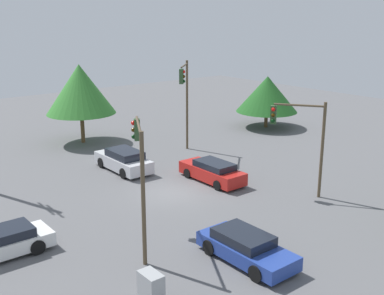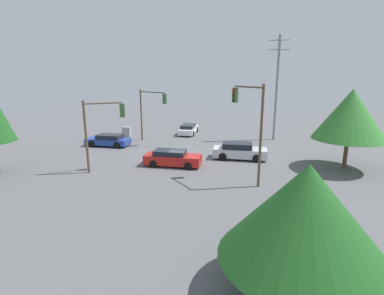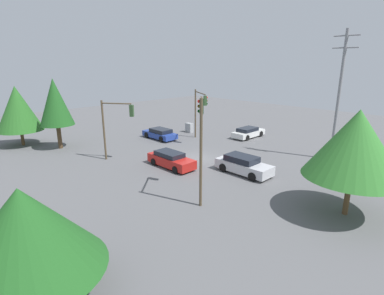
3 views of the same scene
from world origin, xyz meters
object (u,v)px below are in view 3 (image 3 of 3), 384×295
(sedan_silver, at_px, (243,165))
(electrical_cabinet, at_px, (189,128))
(traffic_signal_aux, at_px, (201,132))
(sedan_blue, at_px, (160,134))
(traffic_signal_cross, at_px, (199,106))
(sedan_white, at_px, (248,132))
(sedan_red, at_px, (171,160))
(traffic_signal_main, at_px, (115,120))

(sedan_silver, xyz_separation_m, electrical_cabinet, (-14.10, 7.33, -0.12))
(sedan_silver, bearing_deg, traffic_signal_aux, 8.14)
(sedan_blue, bearing_deg, sedan_silver, -99.50)
(sedan_silver, relative_size, traffic_signal_cross, 0.82)
(sedan_white, relative_size, sedan_blue, 1.01)
(traffic_signal_cross, bearing_deg, sedan_red, -31.12)
(traffic_signal_aux, bearing_deg, sedan_blue, 17.23)
(sedan_red, bearing_deg, electrical_cabinet, -140.77)
(electrical_cabinet, bearing_deg, traffic_signal_main, -74.13)
(sedan_white, bearing_deg, sedan_red, -83.68)
(sedan_red, xyz_separation_m, sedan_blue, (-8.60, 5.62, -0.03))
(sedan_white, bearing_deg, electrical_cabinet, -155.55)
(traffic_signal_cross, bearing_deg, sedan_blue, -115.14)
(traffic_signal_aux, bearing_deg, sedan_red, 22.94)
(traffic_signal_main, bearing_deg, sedan_red, -9.70)
(sedan_blue, relative_size, traffic_signal_cross, 0.78)
(sedan_white, distance_m, traffic_signal_aux, 18.80)
(sedan_red, height_order, sedan_blue, sedan_red)
(sedan_white, height_order, sedan_blue, sedan_blue)
(traffic_signal_aux, distance_m, electrical_cabinet, 20.47)
(traffic_signal_main, bearing_deg, sedan_blue, 79.54)
(sedan_white, height_order, traffic_signal_main, traffic_signal_main)
(sedan_silver, distance_m, traffic_signal_main, 12.24)
(sedan_red, height_order, traffic_signal_cross, traffic_signal_cross)
(sedan_white, bearing_deg, traffic_signal_aux, -64.70)
(sedan_silver, xyz_separation_m, traffic_signal_aux, (0.86, -6.03, 3.94))
(sedan_blue, xyz_separation_m, traffic_signal_cross, (3.94, 2.76, 3.43))
(sedan_blue, bearing_deg, traffic_signal_aux, -119.33)
(sedan_white, distance_m, sedan_silver, 12.67)
(sedan_blue, bearing_deg, traffic_signal_cross, -54.93)
(sedan_white, bearing_deg, traffic_signal_main, -102.00)
(traffic_signal_main, distance_m, electrical_cabinet, 13.84)
(sedan_red, distance_m, sedan_blue, 10.27)
(sedan_blue, height_order, traffic_signal_cross, traffic_signal_cross)
(sedan_white, xyz_separation_m, sedan_silver, (6.98, -10.57, 0.11))
(sedan_silver, distance_m, electrical_cabinet, 15.90)
(sedan_red, bearing_deg, traffic_signal_main, -64.76)
(sedan_silver, bearing_deg, traffic_signal_main, -61.70)
(traffic_signal_main, relative_size, electrical_cabinet, 4.63)
(traffic_signal_main, relative_size, traffic_signal_cross, 0.96)
(sedan_blue, xyz_separation_m, traffic_signal_aux, (14.91, -8.38, 4.03))
(sedan_white, height_order, traffic_signal_cross, traffic_signal_cross)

